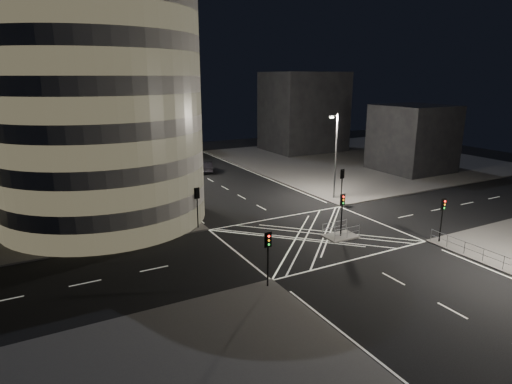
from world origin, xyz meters
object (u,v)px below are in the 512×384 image
traffic_signal_fl (197,200)px  traffic_signal_island (342,207)px  traffic_signal_fr (342,180)px  street_lamp_left_far (133,142)px  traffic_signal_nl (268,249)px  sedan (206,167)px  traffic_signal_nr (443,212)px  street_lamp_right_far (335,154)px  central_island (340,236)px  street_lamp_left_near (172,164)px

traffic_signal_fl → traffic_signal_island: (10.80, -8.30, 0.00)m
traffic_signal_fr → street_lamp_left_far: (-18.24, 23.20, 2.63)m
traffic_signal_nl → sedan: bearing=74.5°
traffic_signal_nl → traffic_signal_fr: (17.60, 13.60, 0.00)m
traffic_signal_nl → traffic_signal_nr: (17.60, 0.00, 0.00)m
traffic_signal_nl → street_lamp_left_far: street_lamp_left_far is taller
street_lamp_left_far → street_lamp_right_far: 28.23m
traffic_signal_nl → street_lamp_left_far: 36.90m
traffic_signal_nr → sedan: (-7.25, 37.21, -2.11)m
traffic_signal_nl → traffic_signal_fr: size_ratio=1.00×
traffic_signal_fl → street_lamp_left_far: bearing=91.6°
sedan → traffic_signal_nr: bearing=117.5°
central_island → traffic_signal_fl: bearing=142.5°
traffic_signal_island → street_lamp_left_far: size_ratio=0.40×
traffic_signal_fl → central_island: bearing=-37.5°
central_island → traffic_signal_nr: bearing=-37.9°
central_island → street_lamp_right_far: (7.44, 10.50, 5.47)m
traffic_signal_fr → traffic_signal_nr: (0.00, -13.60, 0.00)m
traffic_signal_fl → traffic_signal_nr: same height
traffic_signal_fr → traffic_signal_island: bearing=-129.3°
central_island → traffic_signal_island: bearing=0.0°
traffic_signal_nr → traffic_signal_nl: bearing=180.0°
traffic_signal_fl → traffic_signal_island: same height
traffic_signal_fl → traffic_signal_nl: same height
traffic_signal_nl → street_lamp_left_near: (-0.64, 18.80, 2.63)m
traffic_signal_fr → street_lamp_left_far: bearing=128.2°
street_lamp_left_far → sedan: street_lamp_left_far is taller
central_island → traffic_signal_fr: traffic_signal_fr is taller
central_island → traffic_signal_fr: 11.10m
traffic_signal_nr → central_island: bearing=142.1°
street_lamp_left_near → sedan: 21.96m
traffic_signal_island → street_lamp_left_far: bearing=110.0°
traffic_signal_fl → sedan: (10.35, 23.61, -2.11)m
traffic_signal_nr → sedan: size_ratio=0.81×
traffic_signal_fl → street_lamp_left_near: (-0.64, 5.20, 2.63)m
traffic_signal_nl → street_lamp_left_near: size_ratio=0.40×
traffic_signal_fl → traffic_signal_fr: size_ratio=1.00×
traffic_signal_fl → sedan: traffic_signal_fl is taller
traffic_signal_nr → traffic_signal_island: 8.62m
traffic_signal_fl → street_lamp_left_near: size_ratio=0.40×
traffic_signal_fr → street_lamp_left_near: street_lamp_left_near is taller
central_island → traffic_signal_fr: bearing=50.7°
traffic_signal_fr → traffic_signal_nr: bearing=-90.0°
traffic_signal_island → sedan: bearing=90.8°
traffic_signal_fl → traffic_signal_fr: same height
traffic_signal_island → street_lamp_left_near: bearing=130.3°
street_lamp_right_far → sedan: street_lamp_right_far is taller
street_lamp_left_near → street_lamp_right_far: (18.87, -3.00, 0.00)m
traffic_signal_fr → sedan: bearing=107.1°
central_island → street_lamp_left_near: (-11.44, 13.50, 5.47)m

